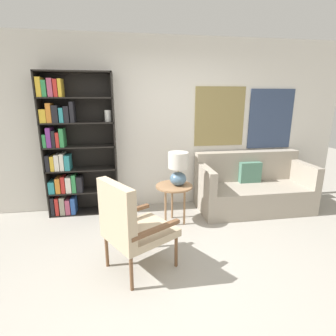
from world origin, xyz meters
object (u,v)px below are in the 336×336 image
at_px(bookshelf, 70,150).
at_px(table_lamp, 178,167).
at_px(couch, 252,188).
at_px(armchair, 130,223).
at_px(side_table, 174,190).

relative_size(bookshelf, table_lamp, 4.49).
height_order(couch, table_lamp, table_lamp).
bearing_deg(armchair, bookshelf, 117.45).
bearing_deg(table_lamp, couch, 14.74).
height_order(side_table, table_lamp, table_lamp).
distance_m(bookshelf, armchair, 1.89).
distance_m(bookshelf, couch, 2.95).
bearing_deg(table_lamp, armchair, -124.33).
bearing_deg(bookshelf, couch, -5.02).
bearing_deg(bookshelf, side_table, -21.70).
xyz_separation_m(armchair, table_lamp, (0.70, 1.03, 0.28)).
xyz_separation_m(bookshelf, couch, (2.86, -0.25, -0.69)).
distance_m(couch, side_table, 1.42).
bearing_deg(table_lamp, side_table, 178.17).
bearing_deg(side_table, table_lamp, -1.83).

